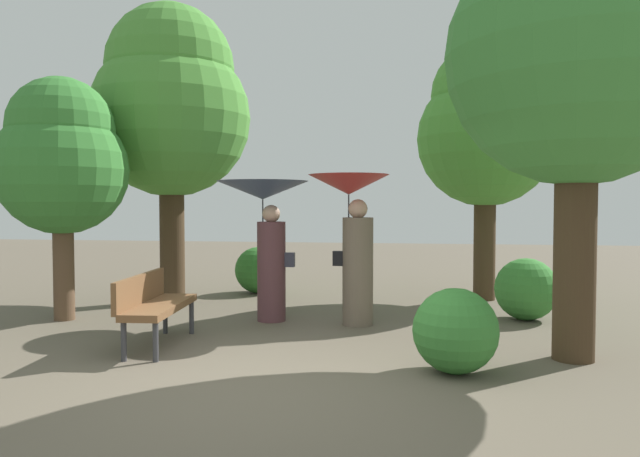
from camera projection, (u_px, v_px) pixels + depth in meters
name	position (u px, v px, depth m)	size (l,w,h in m)	color
ground_plane	(260.00, 387.00, 5.29)	(40.00, 40.00, 0.00)	brown
person_left	(266.00, 218.00, 8.26)	(1.29, 1.29, 1.97)	#563338
person_right	(353.00, 223.00, 7.97)	(1.10, 1.10, 2.05)	#6B5B4C
park_bench	(154.00, 302.00, 6.79)	(0.63, 1.54, 0.83)	#38383D
tree_near_left	(62.00, 158.00, 8.28)	(1.83, 1.83, 3.43)	brown
tree_near_right	(579.00, 29.00, 6.07)	(2.73, 2.73, 5.14)	#42301E
tree_mid_left	(171.00, 103.00, 9.86)	(2.65, 2.65, 4.99)	#42301E
tree_mid_right	(486.00, 126.00, 10.03)	(2.32, 2.32, 4.44)	#42301E
bush_path_left	(526.00, 289.00, 8.34)	(0.88, 0.88, 0.88)	#387F33
bush_path_right	(258.00, 270.00, 10.89)	(0.86, 0.86, 0.86)	#2D6B28
bush_behind_bench	(455.00, 331.00, 5.70)	(0.83, 0.83, 0.83)	#387F33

